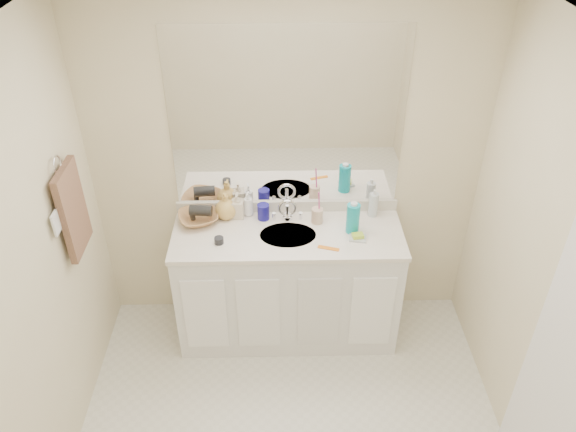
% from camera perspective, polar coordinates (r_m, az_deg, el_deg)
% --- Properties ---
extents(ceiling, '(2.60, 2.60, 0.02)m').
position_cam_1_polar(ceiling, '(2.05, 0.64, 15.71)').
color(ceiling, white).
rests_on(ceiling, wall_back).
extents(wall_back, '(2.60, 0.02, 2.40)m').
position_cam_1_polar(wall_back, '(3.74, -0.11, 4.73)').
color(wall_back, beige).
rests_on(wall_back, floor).
extents(wall_left, '(0.02, 2.60, 2.40)m').
position_cam_1_polar(wall_left, '(2.96, -25.90, -8.72)').
color(wall_left, beige).
rests_on(wall_left, floor).
extents(wall_right, '(0.02, 2.60, 2.40)m').
position_cam_1_polar(wall_right, '(3.02, 26.26, -7.91)').
color(wall_right, beige).
rests_on(wall_right, floor).
extents(vanity_cabinet, '(1.50, 0.55, 0.85)m').
position_cam_1_polar(vanity_cabinet, '(3.97, -0.02, -7.02)').
color(vanity_cabinet, white).
rests_on(vanity_cabinet, floor).
extents(countertop, '(1.52, 0.57, 0.03)m').
position_cam_1_polar(countertop, '(3.69, -0.02, -1.92)').
color(countertop, white).
rests_on(countertop, vanity_cabinet).
extents(backsplash, '(1.52, 0.03, 0.08)m').
position_cam_1_polar(backsplash, '(3.87, -0.10, 1.03)').
color(backsplash, silver).
rests_on(backsplash, countertop).
extents(sink_basin, '(0.37, 0.37, 0.02)m').
position_cam_1_polar(sink_basin, '(3.67, -0.01, -2.07)').
color(sink_basin, '#B4AA9D').
rests_on(sink_basin, countertop).
extents(faucet, '(0.02, 0.02, 0.11)m').
position_cam_1_polar(faucet, '(3.78, -0.07, 0.38)').
color(faucet, silver).
rests_on(faucet, countertop).
extents(mirror, '(1.48, 0.01, 1.20)m').
position_cam_1_polar(mirror, '(3.56, -0.12, 9.70)').
color(mirror, white).
rests_on(mirror, wall_back).
extents(blue_mug, '(0.11, 0.11, 0.11)m').
position_cam_1_polar(blue_mug, '(3.79, -2.51, 0.43)').
color(blue_mug, navy).
rests_on(blue_mug, countertop).
extents(tan_cup, '(0.08, 0.08, 0.11)m').
position_cam_1_polar(tan_cup, '(3.76, 2.98, 0.05)').
color(tan_cup, beige).
rests_on(tan_cup, countertop).
extents(toothbrush, '(0.02, 0.04, 0.19)m').
position_cam_1_polar(toothbrush, '(3.70, 3.18, 1.29)').
color(toothbrush, '#E83D9C').
rests_on(toothbrush, tan_cup).
extents(mouthwash_bottle, '(0.09, 0.09, 0.21)m').
position_cam_1_polar(mouthwash_bottle, '(3.66, 6.61, -0.24)').
color(mouthwash_bottle, '#0E9EAC').
rests_on(mouthwash_bottle, countertop).
extents(clear_pump_bottle, '(0.07, 0.07, 0.17)m').
position_cam_1_polar(clear_pump_bottle, '(3.85, 8.67, 1.15)').
color(clear_pump_bottle, silver).
rests_on(clear_pump_bottle, countertop).
extents(soap_dish, '(0.12, 0.10, 0.01)m').
position_cam_1_polar(soap_dish, '(3.65, 7.09, -2.23)').
color(soap_dish, silver).
rests_on(soap_dish, countertop).
extents(green_soap, '(0.08, 0.06, 0.03)m').
position_cam_1_polar(green_soap, '(3.64, 7.11, -2.00)').
color(green_soap, '#BCE036').
rests_on(green_soap, soap_dish).
extents(orange_comb, '(0.14, 0.07, 0.01)m').
position_cam_1_polar(orange_comb, '(3.56, 4.14, -3.28)').
color(orange_comb, orange).
rests_on(orange_comb, countertop).
extents(dark_jar, '(0.07, 0.07, 0.04)m').
position_cam_1_polar(dark_jar, '(3.61, -7.03, -2.48)').
color(dark_jar, black).
rests_on(dark_jar, countertop).
extents(soap_bottle_white, '(0.08, 0.08, 0.18)m').
position_cam_1_polar(soap_bottle_white, '(3.81, -4.06, 1.25)').
color(soap_bottle_white, white).
rests_on(soap_bottle_white, countertop).
extents(soap_bottle_cream, '(0.09, 0.09, 0.19)m').
position_cam_1_polar(soap_bottle_cream, '(3.80, -5.14, 1.12)').
color(soap_bottle_cream, beige).
rests_on(soap_bottle_cream, countertop).
extents(soap_bottle_yellow, '(0.17, 0.17, 0.19)m').
position_cam_1_polar(soap_bottle_yellow, '(3.80, -6.33, 1.05)').
color(soap_bottle_yellow, '#DCAD55').
rests_on(soap_bottle_yellow, countertop).
extents(wicker_basket, '(0.33, 0.33, 0.06)m').
position_cam_1_polar(wicker_basket, '(3.82, -9.08, -0.17)').
color(wicker_basket, '#A97444').
rests_on(wicker_basket, countertop).
extents(hair_dryer, '(0.15, 0.09, 0.07)m').
position_cam_1_polar(hair_dryer, '(3.78, -8.85, 0.55)').
color(hair_dryer, black).
rests_on(hair_dryer, wicker_basket).
extents(towel_ring, '(0.01, 0.11, 0.11)m').
position_cam_1_polar(towel_ring, '(3.33, -22.40, 4.84)').
color(towel_ring, silver).
rests_on(towel_ring, wall_left).
extents(hand_towel, '(0.04, 0.32, 0.55)m').
position_cam_1_polar(hand_towel, '(3.47, -21.02, 0.57)').
color(hand_towel, brown).
rests_on(hand_towel, towel_ring).
extents(switch_plate, '(0.01, 0.08, 0.13)m').
position_cam_1_polar(switch_plate, '(3.30, -22.51, -0.67)').
color(switch_plate, white).
rests_on(switch_plate, wall_left).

